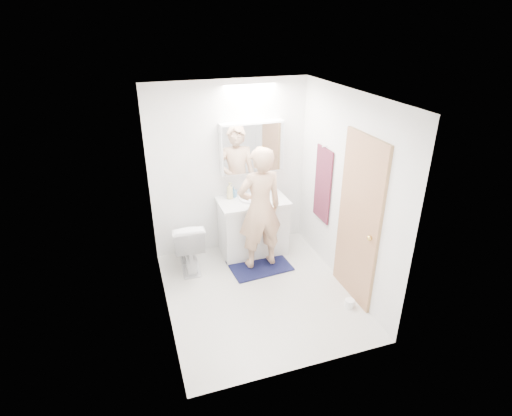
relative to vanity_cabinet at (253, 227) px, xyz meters
name	(u,v)px	position (x,y,z in m)	size (l,w,h in m)	color
floor	(259,293)	(-0.24, -0.96, -0.39)	(2.50, 2.50, 0.00)	silver
ceiling	(259,96)	(-0.24, -0.96, 2.01)	(2.50, 2.50, 0.00)	white
wall_back	(230,169)	(-0.24, 0.29, 0.81)	(2.50, 2.50, 0.00)	white
wall_front	(306,265)	(-0.24, -2.21, 0.81)	(2.50, 2.50, 0.00)	white
wall_left	(158,220)	(-1.34, -0.96, 0.81)	(2.50, 2.50, 0.00)	white
wall_right	(346,193)	(0.86, -0.96, 0.81)	(2.50, 2.50, 0.00)	white
vanity_cabinet	(253,227)	(0.00, 0.00, 0.00)	(0.90, 0.55, 0.78)	silver
countertop	(253,201)	(0.00, 0.00, 0.41)	(0.95, 0.58, 0.04)	silver
sink_basin	(252,198)	(0.00, 0.03, 0.45)	(0.36, 0.36, 0.03)	white
faucet	(248,189)	(0.00, 0.22, 0.51)	(0.02, 0.02, 0.16)	silver
medicine_cabinet	(252,147)	(0.06, 0.21, 1.11)	(0.88, 0.14, 0.70)	white
mirror_panel	(254,149)	(0.06, 0.13, 1.11)	(0.84, 0.01, 0.66)	silver
toilet	(188,244)	(-0.95, -0.11, -0.03)	(0.41, 0.71, 0.73)	white
bath_rug	(260,266)	(-0.04, -0.41, -0.38)	(0.80, 0.55, 0.02)	#121238
person	(260,209)	(-0.04, -0.41, 0.49)	(0.60, 0.40, 1.66)	tan
door	(359,221)	(0.84, -1.31, 0.61)	(0.04, 0.80, 2.00)	#A68753
door_knob	(370,238)	(0.80, -1.61, 0.56)	(0.06, 0.06, 0.06)	gold
towel	(323,185)	(0.84, -0.41, 0.71)	(0.02, 0.42, 1.00)	#1B133E
towel_hook	(325,147)	(0.83, -0.41, 1.23)	(0.02, 0.02, 0.07)	silver
soap_bottle_a	(230,191)	(-0.28, 0.15, 0.55)	(0.09, 0.09, 0.23)	#C9BD82
soap_bottle_b	(234,192)	(-0.22, 0.18, 0.51)	(0.07, 0.07, 0.15)	#548CB5
toothbrush_cup	(262,191)	(0.20, 0.16, 0.48)	(0.10, 0.10, 0.10)	#4470CD
toilet_paper_roll	(349,303)	(0.69, -1.55, -0.34)	(0.11, 0.11, 0.10)	white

